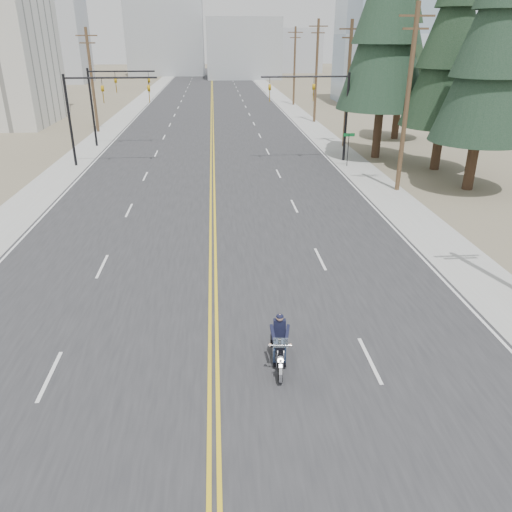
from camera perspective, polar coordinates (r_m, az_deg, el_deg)
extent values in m
plane|color=#776D56|center=(13.07, -4.81, -23.11)|extent=(400.00, 400.00, 0.00)
cube|color=#303033|center=(79.53, -5.04, 16.75)|extent=(20.00, 200.00, 0.01)
cube|color=#A5A5A0|center=(80.40, -13.61, 16.29)|extent=(3.00, 200.00, 0.01)
cube|color=#A5A5A0|center=(80.32, 3.56, 16.86)|extent=(3.00, 200.00, 0.01)
cylinder|color=black|center=(42.91, -20.51, 14.22)|extent=(0.20, 0.20, 7.00)
cylinder|color=black|center=(41.79, -16.29, 18.97)|extent=(7.00, 0.14, 0.14)
imported|color=#BF8C0C|center=(41.97, -17.16, 17.99)|extent=(0.21, 0.26, 1.30)
imported|color=#BF8C0C|center=(41.40, -12.18, 18.41)|extent=(0.21, 0.26, 1.30)
cylinder|color=black|center=(42.76, 10.27, 15.26)|extent=(0.20, 0.20, 7.00)
cylinder|color=black|center=(41.68, 5.66, 19.73)|extent=(7.00, 0.14, 0.14)
imported|color=#BF8C0C|center=(41.86, 6.62, 18.81)|extent=(0.21, 0.26, 1.30)
imported|color=#BF8C0C|center=(41.34, 1.58, 18.89)|extent=(0.21, 0.26, 1.30)
cylinder|color=black|center=(50.60, -18.21, 15.76)|extent=(0.20, 0.20, 7.00)
cylinder|color=black|center=(49.73, -15.14, 19.71)|extent=(6.00, 0.14, 0.14)
imported|color=#BF8C0C|center=(49.88, -15.77, 18.90)|extent=(0.21, 0.26, 1.30)
imported|color=#BF8C0C|center=(49.43, -12.17, 19.20)|extent=(0.21, 0.26, 1.30)
cylinder|color=black|center=(41.18, 10.46, 11.82)|extent=(0.06, 0.06, 2.60)
cube|color=#0C5926|center=(40.96, 10.59, 13.46)|extent=(0.90, 0.03, 0.25)
cylinder|color=brown|center=(34.42, 16.88, 16.47)|extent=(0.30, 0.30, 11.50)
cube|color=brown|center=(34.24, 17.94, 24.67)|extent=(2.20, 0.12, 0.12)
cube|color=brown|center=(34.22, 17.78, 23.51)|extent=(1.60, 0.12, 0.12)
cylinder|color=brown|center=(48.69, 10.44, 18.61)|extent=(0.30, 0.30, 11.00)
cube|color=brown|center=(48.53, 10.89, 24.14)|extent=(2.20, 0.12, 0.12)
cube|color=brown|center=(48.52, 10.82, 23.31)|extent=(1.60, 0.12, 0.12)
cylinder|color=brown|center=(63.26, 6.91, 20.14)|extent=(0.30, 0.30, 11.50)
cube|color=brown|center=(63.16, 7.15, 24.62)|extent=(2.20, 0.12, 0.12)
cube|color=brown|center=(63.15, 7.11, 23.98)|extent=(1.60, 0.12, 0.12)
cylinder|color=brown|center=(80.00, 4.42, 20.76)|extent=(0.30, 0.30, 11.00)
cube|color=brown|center=(79.90, 4.53, 24.13)|extent=(2.20, 0.12, 0.12)
cube|color=brown|center=(79.90, 4.52, 23.63)|extent=(1.60, 0.12, 0.12)
cylinder|color=brown|center=(58.53, -18.22, 18.43)|extent=(0.30, 0.30, 10.50)
cube|color=brown|center=(58.37, -18.82, 22.75)|extent=(2.20, 0.12, 0.12)
cube|color=brown|center=(58.38, -18.72, 22.07)|extent=(1.60, 0.12, 0.12)
cube|color=#9EB5CC|center=(85.09, 18.75, 22.90)|extent=(24.00, 16.00, 20.00)
cube|color=#B7BCC6|center=(128.89, -22.37, 22.77)|extent=(14.00, 12.00, 22.00)
cube|color=#ADB2B7|center=(134.20, -1.47, 22.62)|extent=(18.00, 14.00, 14.00)
cube|color=#B7BCC6|center=(125.41, 14.99, 22.75)|extent=(16.00, 12.00, 18.00)
cube|color=#ADB2B7|center=(149.50, -10.32, 24.70)|extent=(20.00, 15.00, 26.00)
cube|color=#B7BCC6|center=(160.91, 4.52, 22.39)|extent=(14.00, 14.00, 12.00)
cube|color=#ADB2B7|center=(147.78, -26.40, 20.87)|extent=(12.00, 12.00, 16.00)
cylinder|color=#382619|center=(36.97, 23.36, 9.47)|extent=(0.63, 0.63, 3.25)
cone|color=black|center=(36.14, 25.10, 19.46)|extent=(6.14, 6.14, 9.76)
cone|color=black|center=(36.14, 25.92, 23.78)|extent=(4.61, 4.61, 7.32)
cylinder|color=#382619|center=(41.92, 20.00, 11.55)|extent=(0.74, 0.74, 3.36)
cone|color=black|center=(41.20, 21.38, 20.69)|extent=(6.31, 6.31, 10.09)
cone|color=black|center=(41.22, 22.02, 24.62)|extent=(4.73, 4.73, 7.57)
cylinder|color=#382619|center=(44.82, 13.69, 13.45)|extent=(0.71, 0.71, 4.07)
cone|color=#18311F|center=(44.20, 14.79, 23.85)|extent=(7.32, 7.32, 12.20)
cylinder|color=#382619|center=(54.17, 15.70, 14.44)|extent=(0.74, 0.74, 3.16)
cone|color=black|center=(53.61, 16.49, 21.10)|extent=(5.90, 5.90, 9.49)
cone|color=black|center=(53.59, 16.85, 23.95)|extent=(4.43, 4.43, 7.11)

